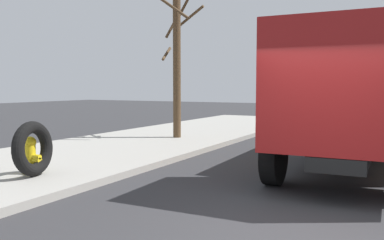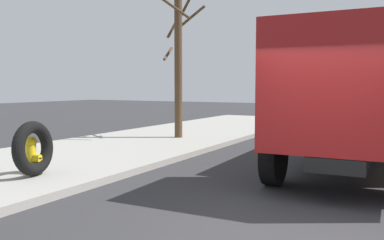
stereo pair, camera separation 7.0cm
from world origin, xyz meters
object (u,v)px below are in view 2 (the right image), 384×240
(dump_truck_orange, at_px, (356,99))
(dump_truck_blue, at_px, (379,93))
(bare_tree, at_px, (179,62))
(fire_hydrant, at_px, (31,154))
(loose_tire, at_px, (33,148))

(dump_truck_orange, height_order, dump_truck_blue, same)
(dump_truck_orange, distance_m, bare_tree, 6.48)
(fire_hydrant, height_order, bare_tree, bare_tree)
(dump_truck_orange, bearing_deg, dump_truck_blue, 1.04)
(bare_tree, bearing_deg, dump_truck_orange, -111.49)
(dump_truck_orange, bearing_deg, bare_tree, 68.51)
(loose_tire, distance_m, dump_truck_orange, 6.88)
(bare_tree, bearing_deg, fire_hydrant, -176.48)
(fire_hydrant, relative_size, loose_tire, 0.70)
(fire_hydrant, xyz_separation_m, dump_truck_orange, (4.14, -5.54, 1.06))
(loose_tire, bearing_deg, bare_tree, 5.45)
(bare_tree, bearing_deg, dump_truck_blue, -43.65)
(fire_hydrant, height_order, dump_truck_orange, dump_truck_orange)
(fire_hydrant, height_order, dump_truck_blue, dump_truck_blue)
(loose_tire, relative_size, bare_tree, 0.21)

